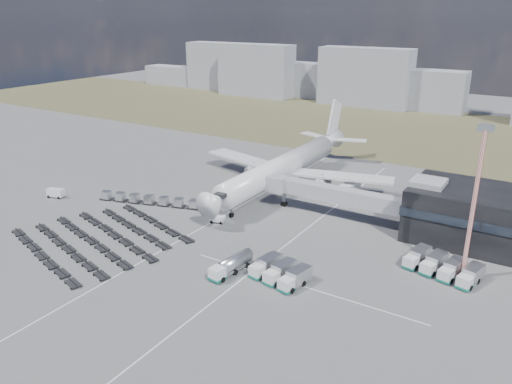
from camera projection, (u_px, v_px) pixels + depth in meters
The scene contains 16 objects.
ground at pixel (205, 233), 97.24m from camera, with size 420.00×420.00×0.00m, color #565659.
grass_strip at pixel (386, 127), 184.93m from camera, with size 420.00×90.00×0.01m, color brown.
lane_markings at pixel (256, 238), 94.78m from camera, with size 47.12×110.00×0.01m.
terminal at pixel (494, 218), 90.79m from camera, with size 30.40×16.40×11.00m.
jet_bridge at pixel (325, 193), 103.89m from camera, with size 30.30×3.80×7.05m.
airliner at pixel (286, 165), 121.24m from camera, with size 51.59×64.53×17.62m.
skyline at pixel (381, 82), 221.98m from camera, with size 306.61×26.43×25.53m.
fuel_tanker at pixel (231, 265), 81.85m from camera, with size 3.32×9.09×2.87m.
pushback_tug at pixel (217, 219), 101.64m from camera, with size 2.96×1.66×1.37m, color silver.
utility_van at pixel (56, 193), 115.13m from camera, with size 3.89×1.76×2.11m, color silver.
catering_truck at pixel (350, 189), 116.59m from camera, with size 3.24×6.39×2.81m.
service_trucks_near at pixel (280, 272), 79.81m from camera, with size 9.35×7.74×2.53m.
service_trucks_far at pixel (443, 266), 81.57m from camera, with size 12.43×8.63×2.51m.
uld_row at pixel (149, 200), 111.04m from camera, with size 23.74×8.74×1.88m.
baggage_dollies at pixel (100, 238), 94.19m from camera, with size 33.52×30.96×0.77m.
floodlight_mast at pixel (474, 205), 76.50m from camera, with size 2.39×1.96×25.35m.
Camera 1 is at (55.32, -69.98, 40.74)m, focal length 35.00 mm.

